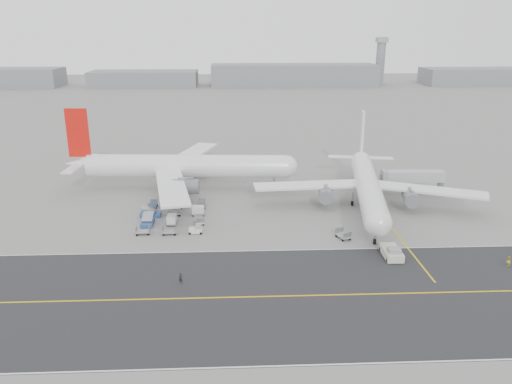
{
  "coord_description": "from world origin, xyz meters",
  "views": [
    {
      "loc": [
        -0.73,
        -82.28,
        37.43
      ],
      "look_at": [
        3.5,
        12.0,
        6.23
      ],
      "focal_mm": 35.0,
      "sensor_mm": 36.0,
      "label": 1
    }
  ],
  "objects_px": {
    "jet_bridge": "(414,177)",
    "airliner_a": "(181,166)",
    "airliner_b": "(367,185)",
    "pushback_tug": "(392,252)",
    "ground_crew_b": "(508,261)",
    "control_tower": "(380,60)",
    "ground_crew_a": "(181,278)"
  },
  "relations": [
    {
      "from": "ground_crew_a",
      "to": "airliner_b",
      "type": "bearing_deg",
      "value": 56.63
    },
    {
      "from": "pushback_tug",
      "to": "jet_bridge",
      "type": "height_order",
      "value": "jet_bridge"
    },
    {
      "from": "pushback_tug",
      "to": "airliner_a",
      "type": "bearing_deg",
      "value": 135.24
    },
    {
      "from": "control_tower",
      "to": "jet_bridge",
      "type": "height_order",
      "value": "control_tower"
    },
    {
      "from": "control_tower",
      "to": "pushback_tug",
      "type": "height_order",
      "value": "control_tower"
    },
    {
      "from": "ground_crew_b",
      "to": "pushback_tug",
      "type": "bearing_deg",
      "value": -30.26
    },
    {
      "from": "airliner_a",
      "to": "ground_crew_b",
      "type": "bearing_deg",
      "value": -124.15
    },
    {
      "from": "airliner_b",
      "to": "pushback_tug",
      "type": "height_order",
      "value": "airliner_b"
    },
    {
      "from": "airliner_a",
      "to": "ground_crew_a",
      "type": "bearing_deg",
      "value": -171.14
    },
    {
      "from": "jet_bridge",
      "to": "ground_crew_b",
      "type": "xyz_separation_m",
      "value": [
        2.82,
        -37.93,
        -3.16
      ]
    },
    {
      "from": "airliner_b",
      "to": "pushback_tug",
      "type": "bearing_deg",
      "value": -84.8
    },
    {
      "from": "airliner_a",
      "to": "airliner_b",
      "type": "height_order",
      "value": "airliner_a"
    },
    {
      "from": "jet_bridge",
      "to": "ground_crew_a",
      "type": "xyz_separation_m",
      "value": [
        -50.43,
        -41.27,
        -3.16
      ]
    },
    {
      "from": "airliner_b",
      "to": "airliner_a",
      "type": "bearing_deg",
      "value": 170.17
    },
    {
      "from": "airliner_a",
      "to": "jet_bridge",
      "type": "xyz_separation_m",
      "value": [
        54.81,
        -6.8,
        -1.58
      ]
    },
    {
      "from": "ground_crew_a",
      "to": "ground_crew_b",
      "type": "height_order",
      "value": "ground_crew_b"
    },
    {
      "from": "airliner_a",
      "to": "airliner_b",
      "type": "distance_m",
      "value": 44.25
    },
    {
      "from": "ground_crew_a",
      "to": "airliner_a",
      "type": "bearing_deg",
      "value": 110.21
    },
    {
      "from": "airliner_b",
      "to": "ground_crew_a",
      "type": "height_order",
      "value": "airliner_b"
    },
    {
      "from": "jet_bridge",
      "to": "ground_crew_b",
      "type": "bearing_deg",
      "value": -83.5
    },
    {
      "from": "pushback_tug",
      "to": "ground_crew_b",
      "type": "height_order",
      "value": "pushback_tug"
    },
    {
      "from": "airliner_b",
      "to": "ground_crew_a",
      "type": "relative_size",
      "value": 28.74
    },
    {
      "from": "ground_crew_b",
      "to": "ground_crew_a",
      "type": "bearing_deg",
      "value": -13.44
    },
    {
      "from": "ground_crew_a",
      "to": "ground_crew_b",
      "type": "xyz_separation_m",
      "value": [
        53.26,
        3.34,
        0.0
      ]
    },
    {
      "from": "ground_crew_a",
      "to": "pushback_tug",
      "type": "bearing_deg",
      "value": 27.21
    },
    {
      "from": "airliner_a",
      "to": "pushback_tug",
      "type": "xyz_separation_m",
      "value": [
        39.52,
        -40.47,
        -4.71
      ]
    },
    {
      "from": "airliner_a",
      "to": "ground_crew_b",
      "type": "xyz_separation_m",
      "value": [
        57.63,
        -44.73,
        -4.74
      ]
    },
    {
      "from": "jet_bridge",
      "to": "airliner_a",
      "type": "bearing_deg",
      "value": 175.17
    },
    {
      "from": "pushback_tug",
      "to": "ground_crew_a",
      "type": "distance_m",
      "value": 35.96
    },
    {
      "from": "airliner_b",
      "to": "jet_bridge",
      "type": "xyz_separation_m",
      "value": [
        13.17,
        8.17,
        -1.0
      ]
    },
    {
      "from": "jet_bridge",
      "to": "ground_crew_a",
      "type": "relative_size",
      "value": 8.8
    },
    {
      "from": "ground_crew_b",
      "to": "airliner_b",
      "type": "bearing_deg",
      "value": -78.78
    }
  ]
}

